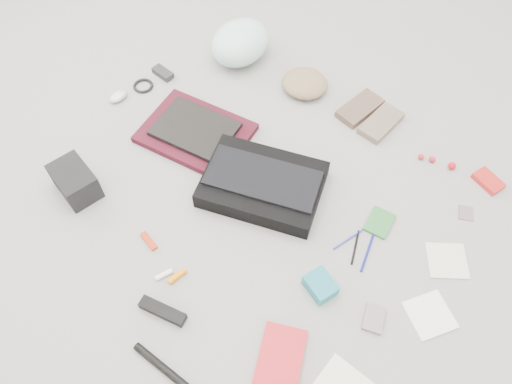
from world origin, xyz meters
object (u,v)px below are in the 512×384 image
Objects in this scene: bike_helmet at (240,42)px; messenger_bag at (263,184)px; laptop at (195,129)px; camera_bag at (75,181)px; accordion_wallet at (320,285)px; book_red at (281,358)px.

messenger_bag is at bearing -42.91° from bike_helmet.
bike_helmet reaches higher than laptop.
accordion_wallet is (0.94, 0.21, -0.03)m from camera_bag.
bike_helmet reaches higher than book_red.
bike_helmet is 1.36m from book_red.
bike_helmet reaches higher than camera_bag.
laptop is at bearing -178.08° from accordion_wallet.
messenger_bag reaches higher than laptop.
camera_bag is at bearing -89.59° from bike_helmet.
camera_bag is (-0.04, -0.94, -0.03)m from bike_helmet.
bike_helmet is at bearing 98.18° from laptop.
bike_helmet is at bearing 101.44° from camera_bag.
accordion_wallet is (0.76, -0.26, -0.01)m from laptop.
book_red is at bearing 10.45° from camera_bag.
bike_helmet is 1.45× the size of book_red.
accordion_wallet is at bearing 73.27° from book_red.
bike_helmet is 1.16m from accordion_wallet.
book_red is at bearing -41.57° from laptop.
bike_helmet is at bearing 116.15° from messenger_bag.
laptop is 1.77× the size of camera_bag.
camera_bag reaches higher than messenger_bag.
messenger_bag is 0.44m from accordion_wallet.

